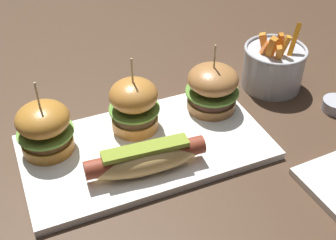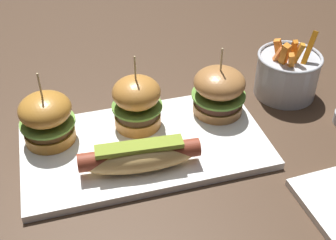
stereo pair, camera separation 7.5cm
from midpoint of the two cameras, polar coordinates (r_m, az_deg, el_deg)
ground_plane at (r=0.78m, az=-5.64°, el=-4.00°), size 3.00×3.00×0.00m
platter_main at (r=0.77m, az=-5.67°, el=-3.61°), size 0.42×0.23×0.01m
hot_dog at (r=0.70m, az=-5.94°, el=-5.10°), size 0.20×0.07×0.05m
slider_left at (r=0.76m, az=-18.35°, el=-1.10°), size 0.09×0.09×0.13m
slider_center at (r=0.78m, az=-6.86°, el=1.93°), size 0.09×0.09×0.14m
slider_right at (r=0.82m, az=3.14°, el=4.12°), size 0.10×0.10×0.13m
fries_bucket at (r=0.93m, az=11.13°, el=6.71°), size 0.13×0.13×0.14m
sauce_ramekin at (r=0.90m, az=18.64°, el=1.79°), size 0.05×0.05×0.02m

